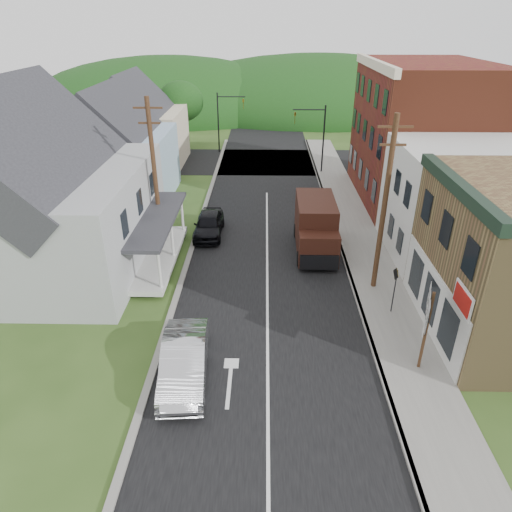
# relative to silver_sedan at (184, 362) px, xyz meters

# --- Properties ---
(ground) EXTENTS (120.00, 120.00, 0.00)m
(ground) POSITION_rel_silver_sedan_xyz_m (3.27, 3.43, -0.80)
(ground) COLOR #2D4719
(ground) RESTS_ON ground
(road) EXTENTS (9.00, 90.00, 0.02)m
(road) POSITION_rel_silver_sedan_xyz_m (3.27, 13.43, -0.80)
(road) COLOR black
(road) RESTS_ON ground
(cross_road) EXTENTS (60.00, 9.00, 0.02)m
(cross_road) POSITION_rel_silver_sedan_xyz_m (3.27, 30.43, -0.80)
(cross_road) COLOR black
(cross_road) RESTS_ON ground
(sidewalk_right) EXTENTS (2.80, 55.00, 0.15)m
(sidewalk_right) POSITION_rel_silver_sedan_xyz_m (9.17, 11.43, -0.73)
(sidewalk_right) COLOR slate
(sidewalk_right) RESTS_ON ground
(curb_right) EXTENTS (0.20, 55.00, 0.15)m
(curb_right) POSITION_rel_silver_sedan_xyz_m (7.82, 11.43, -0.73)
(curb_right) COLOR slate
(curb_right) RESTS_ON ground
(curb_left) EXTENTS (0.30, 55.00, 0.12)m
(curb_left) POSITION_rel_silver_sedan_xyz_m (-1.38, 11.43, -0.74)
(curb_left) COLOR slate
(curb_left) RESTS_ON ground
(storefront_white) EXTENTS (8.00, 7.00, 6.50)m
(storefront_white) POSITION_rel_silver_sedan_xyz_m (14.57, 10.93, 2.45)
(storefront_white) COLOR silver
(storefront_white) RESTS_ON ground
(storefront_red) EXTENTS (8.00, 12.00, 10.00)m
(storefront_red) POSITION_rel_silver_sedan_xyz_m (14.57, 20.43, 4.20)
(storefront_red) COLOR maroon
(storefront_red) RESTS_ON ground
(house_gray) EXTENTS (10.20, 12.24, 8.35)m
(house_gray) POSITION_rel_silver_sedan_xyz_m (-8.73, 9.43, 3.43)
(house_gray) COLOR #AFB2B5
(house_gray) RESTS_ON ground
(house_blue) EXTENTS (7.14, 8.16, 7.28)m
(house_blue) POSITION_rel_silver_sedan_xyz_m (-7.73, 20.43, 2.89)
(house_blue) COLOR #92B4C7
(house_blue) RESTS_ON ground
(house_cream) EXTENTS (7.14, 8.16, 7.28)m
(house_cream) POSITION_rel_silver_sedan_xyz_m (-8.23, 29.43, 2.89)
(house_cream) COLOR beige
(house_cream) RESTS_ON ground
(utility_pole_right) EXTENTS (1.60, 0.26, 9.00)m
(utility_pole_right) POSITION_rel_silver_sedan_xyz_m (8.87, 6.93, 3.85)
(utility_pole_right) COLOR #472D19
(utility_pole_right) RESTS_ON ground
(utility_pole_left) EXTENTS (1.60, 0.26, 9.00)m
(utility_pole_left) POSITION_rel_silver_sedan_xyz_m (-3.23, 11.43, 3.85)
(utility_pole_left) COLOR #472D19
(utility_pole_left) RESTS_ON ground
(traffic_signal_right) EXTENTS (2.87, 0.20, 6.00)m
(traffic_signal_right) POSITION_rel_silver_sedan_xyz_m (7.58, 26.93, 2.96)
(traffic_signal_right) COLOR black
(traffic_signal_right) RESTS_ON ground
(traffic_signal_left) EXTENTS (2.87, 0.20, 6.00)m
(traffic_signal_left) POSITION_rel_silver_sedan_xyz_m (-1.03, 33.93, 2.96)
(traffic_signal_left) COLOR black
(traffic_signal_left) RESTS_ON ground
(tree_left_b) EXTENTS (4.80, 4.80, 6.94)m
(tree_left_b) POSITION_rel_silver_sedan_xyz_m (-13.73, 15.43, 4.08)
(tree_left_b) COLOR #382616
(tree_left_b) RESTS_ON ground
(tree_left_c) EXTENTS (5.80, 5.80, 8.41)m
(tree_left_c) POSITION_rel_silver_sedan_xyz_m (-15.73, 23.43, 5.13)
(tree_left_c) COLOR #382616
(tree_left_c) RESTS_ON ground
(tree_left_d) EXTENTS (4.80, 4.80, 6.94)m
(tree_left_d) POSITION_rel_silver_sedan_xyz_m (-5.73, 35.43, 4.08)
(tree_left_d) COLOR #382616
(tree_left_d) RESTS_ON ground
(forested_ridge) EXTENTS (90.00, 30.00, 16.00)m
(forested_ridge) POSITION_rel_silver_sedan_xyz_m (3.27, 58.43, -0.80)
(forested_ridge) COLOR #133810
(forested_ridge) RESTS_ON ground
(silver_sedan) EXTENTS (2.07, 4.99, 1.60)m
(silver_sedan) POSITION_rel_silver_sedan_xyz_m (0.00, 0.00, 0.00)
(silver_sedan) COLOR #B8B9BD
(silver_sedan) RESTS_ON ground
(dark_sedan) EXTENTS (1.79, 4.41, 1.50)m
(dark_sedan) POSITION_rel_silver_sedan_xyz_m (-0.53, 13.38, -0.05)
(dark_sedan) COLOR black
(dark_sedan) RESTS_ON ground
(delivery_van) EXTENTS (2.37, 5.59, 3.11)m
(delivery_van) POSITION_rel_silver_sedan_xyz_m (6.16, 11.20, 0.77)
(delivery_van) COLOR black
(delivery_van) RESTS_ON ground
(route_sign_cluster) EXTENTS (0.73, 1.94, 3.55)m
(route_sign_cluster) POSITION_rel_silver_sedan_xyz_m (9.35, 0.67, 1.64)
(route_sign_cluster) COLOR #472D19
(route_sign_cluster) RESTS_ON sidewalk_right
(warning_sign) EXTENTS (0.13, 0.67, 2.42)m
(warning_sign) POSITION_rel_silver_sedan_xyz_m (9.21, 4.55, 0.89)
(warning_sign) COLOR black
(warning_sign) RESTS_ON sidewalk_right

